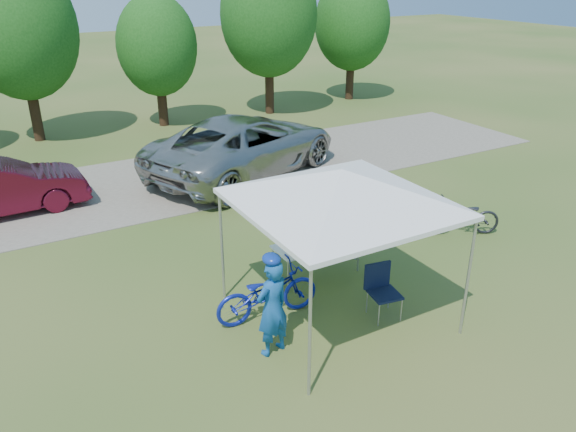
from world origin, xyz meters
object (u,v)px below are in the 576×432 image
Objects in this scene: cyclist at (272,308)px; minivan at (245,145)px; bike_blue at (267,293)px; bike_dark at (463,217)px; cooler at (295,240)px; folding_chair at (381,286)px; folding_table at (316,245)px.

minivan is at bearing -126.11° from cyclist.
cyclist is 0.88× the size of bike_blue.
bike_blue is at bearing -126.23° from cyclist.
bike_blue is (0.38, 0.91, -0.33)m from cyclist.
bike_blue is at bearing -54.27° from bike_dark.
bike_dark is (4.37, -0.10, -0.44)m from cooler.
folding_chair is 0.51× the size of bike_blue.
bike_blue is (-1.77, 0.90, -0.08)m from folding_chair.
cooler is (-0.71, 1.74, 0.31)m from folding_chair.
folding_table is at bearing 107.30° from folding_chair.
folding_chair is 7.91m from minivan.
folding_chair is 1.91m from cooler.
folding_table is 1.01× the size of bike_dark.
cyclist is 0.26× the size of minivan.
cyclist reaches higher than cooler.
bike_blue reaches higher than bike_dark.
bike_blue is 5.48m from bike_dark.
folding_chair is 0.57× the size of bike_dark.
cyclist is at bearing -137.66° from folding_table.
cyclist reaches higher than folding_chair.
bike_dark is 6.69m from minivan.
folding_chair is 2.17m from cyclist.
folding_chair is 0.15× the size of minivan.
folding_chair is 0.59× the size of cyclist.
folding_table is 1.04× the size of cyclist.
folding_table is 1.76m from bike_blue.
folding_table is 1.77× the size of folding_chair.
bike_blue is at bearing 162.81° from folding_chair.
cooler is 4.39m from bike_dark.
cyclist is at bearing 160.67° from bike_blue.
folding_chair is 4.01m from bike_dark.
cyclist is 0.97× the size of bike_dark.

